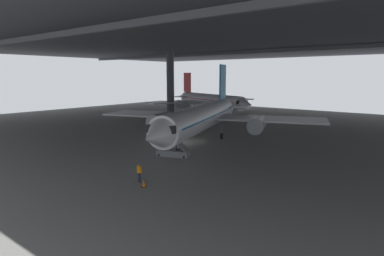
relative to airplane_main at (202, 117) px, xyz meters
The scene contains 9 objects.
ground_plane 5.16m from the airplane_main, 127.03° to the right, with size 110.00×110.00×0.00m, color gray.
hangar_structure 15.99m from the airplane_main, 102.89° to the left, with size 121.00×99.00×15.68m.
airplane_main is the anchor object (origin of this frame).
boarding_stairs 9.99m from the airplane_main, 73.52° to the right, with size 4.32×2.70×4.55m.
crew_worker_near_nose 19.42m from the airplane_main, 69.58° to the right, with size 0.55×0.22×1.63m.
crew_worker_by_stairs 7.65m from the airplane_main, 78.27° to the right, with size 0.37×0.49×1.56m.
airplane_distant 34.70m from the airplane_main, 123.95° to the left, with size 29.62×29.47×9.86m.
traffic_cone_orange 20.56m from the airplane_main, 66.99° to the right, with size 0.36×0.36×0.60m.
baggage_tug 11.73m from the airplane_main, 132.62° to the left, with size 2.00×2.50×0.90m.
Camera 1 is at (29.56, -33.47, 9.03)m, focal length 30.83 mm.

